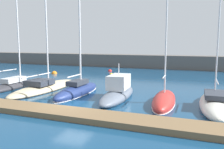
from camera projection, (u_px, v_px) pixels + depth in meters
name	position (u px, v px, depth m)	size (l,w,h in m)	color
ground_plane	(73.00, 107.00, 18.11)	(120.00, 120.00, 0.00)	navy
dock_pier	(56.00, 112.00, 16.08)	(28.04, 2.15, 0.38)	brown
breakwater_seawall	(152.00, 61.00, 45.95)	(108.00, 3.38, 2.52)	#5B5651
sailboat_charcoal_nearest	(13.00, 85.00, 25.61)	(2.41, 8.82, 14.74)	#2D2D33
sailboat_sand_second	(45.00, 87.00, 24.73)	(2.94, 10.61, 16.42)	beige
sailboat_navy_third	(77.00, 89.00, 22.41)	(1.85, 7.57, 14.92)	navy
motorboat_slate_fourth	(118.00, 92.00, 20.67)	(2.38, 7.78, 3.33)	slate
sailboat_red_fifth	(164.00, 101.00, 18.88)	(2.07, 6.45, 10.58)	#B72D28
sailboat_ivory_sixth	(215.00, 103.00, 17.70)	(2.38, 8.02, 16.69)	silver
mooring_buoy_red	(110.00, 71.00, 40.66)	(0.70, 0.70, 0.70)	red
mooring_buoy_yellow	(111.00, 74.00, 36.55)	(0.51, 0.51, 0.51)	yellow
mooring_buoy_orange	(54.00, 74.00, 37.47)	(0.88, 0.88, 0.88)	orange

